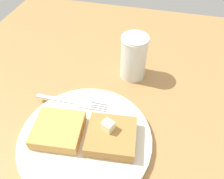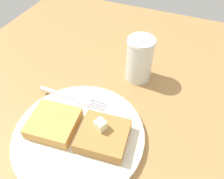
% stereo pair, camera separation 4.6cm
% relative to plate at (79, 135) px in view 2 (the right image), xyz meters
% --- Properties ---
extents(table_surface, '(0.98, 0.98, 0.03)m').
position_rel_plate_xyz_m(table_surface, '(-0.06, -0.09, -0.02)').
color(table_surface, '#AC7C46').
rests_on(table_surface, ground).
extents(plate, '(0.26, 0.26, 0.01)m').
position_rel_plate_xyz_m(plate, '(0.00, 0.00, 0.00)').
color(plate, silver).
rests_on(plate, table_surface).
extents(toast_slice_left, '(0.10, 0.09, 0.03)m').
position_rel_plate_xyz_m(toast_slice_left, '(-0.05, -0.01, 0.02)').
color(toast_slice_left, '#B07C3E').
rests_on(toast_slice_left, plate).
extents(toast_slice_middle, '(0.10, 0.09, 0.03)m').
position_rel_plate_xyz_m(toast_slice_middle, '(0.05, 0.01, 0.02)').
color(toast_slice_middle, tan).
rests_on(toast_slice_middle, plate).
extents(butter_pat_primary, '(0.03, 0.02, 0.02)m').
position_rel_plate_xyz_m(butter_pat_primary, '(-0.04, -0.01, 0.04)').
color(butter_pat_primary, '#F0F1C2').
rests_on(butter_pat_primary, toast_slice_left).
extents(fork, '(0.16, 0.02, 0.00)m').
position_rel_plate_xyz_m(fork, '(0.05, -0.07, 0.01)').
color(fork, silver).
rests_on(fork, plate).
extents(syrup_jar, '(0.06, 0.06, 0.11)m').
position_rel_plate_xyz_m(syrup_jar, '(-0.05, -0.21, 0.04)').
color(syrup_jar, '#5C2610').
rests_on(syrup_jar, table_surface).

